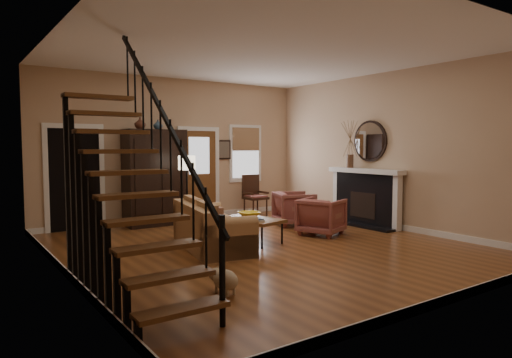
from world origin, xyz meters
TOP-DOWN VIEW (x-y plane):
  - room at (-0.41, 1.76)m, footprint 7.00×7.33m
  - staircase at (-2.78, -1.30)m, footprint 0.94×2.80m
  - fireplace at (3.13, 0.50)m, footprint 0.33×1.95m
  - armoire at (-0.70, 3.15)m, footprint 1.30×0.60m
  - vase_a at (-1.05, 3.05)m, footprint 0.24×0.24m
  - vase_b at (-0.65, 3.05)m, footprint 0.20×0.20m
  - sofa at (-0.79, 0.43)m, footprint 1.28×2.17m
  - coffee_table at (0.03, 0.44)m, footprint 0.90×1.26m
  - bowl at (0.08, 0.59)m, footprint 0.39×0.39m
  - books at (-0.09, 0.14)m, footprint 0.21×0.29m
  - armchair_left at (1.55, 0.24)m, footprint 1.03×1.02m
  - armchair_right at (1.80, 1.38)m, footprint 1.04×1.02m
  - floor_lamp at (-0.37, 2.23)m, footprint 0.39×0.39m
  - side_chair at (1.85, 2.95)m, footprint 0.54×0.54m
  - dog at (-1.85, -1.78)m, footprint 0.30×0.44m

SIDE VIEW (x-z plane):
  - dog at x=-1.85m, z-range 0.00..0.30m
  - coffee_table at x=0.03m, z-range 0.00..0.44m
  - armchair_left at x=1.55m, z-range 0.00..0.73m
  - armchair_right at x=1.80m, z-range 0.00..0.74m
  - sofa at x=-0.79m, z-range 0.00..0.76m
  - books at x=-0.09m, z-range 0.44..0.49m
  - bowl at x=0.08m, z-range 0.44..0.53m
  - side_chair at x=1.85m, z-range 0.00..1.02m
  - fireplace at x=3.13m, z-range -0.41..1.89m
  - floor_lamp at x=-0.37m, z-range 0.00..1.54m
  - armoire at x=-0.70m, z-range 0.00..2.10m
  - room at x=-0.41m, z-range -0.14..3.16m
  - staircase at x=-2.78m, z-range 0.00..3.20m
  - vase_b at x=-0.65m, z-range 2.10..2.31m
  - vase_a at x=-1.05m, z-range 2.10..2.35m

